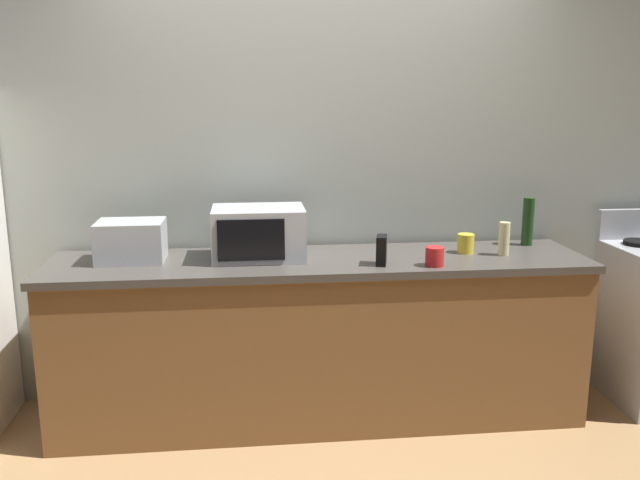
# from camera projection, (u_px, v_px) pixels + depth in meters

# --- Properties ---
(ground_plane) EXTENTS (8.00, 8.00, 0.00)m
(ground_plane) POSITION_uv_depth(u_px,v_px,m) (329.00, 453.00, 3.29)
(ground_plane) COLOR #A87F51
(back_wall) EXTENTS (6.40, 0.10, 2.70)m
(back_wall) POSITION_uv_depth(u_px,v_px,m) (312.00, 165.00, 3.79)
(back_wall) COLOR #9EA399
(back_wall) RESTS_ON ground_plane
(counter_run) EXTENTS (2.84, 0.64, 0.90)m
(counter_run) POSITION_uv_depth(u_px,v_px,m) (320.00, 338.00, 3.58)
(counter_run) COLOR brown
(counter_run) RESTS_ON ground_plane
(microwave) EXTENTS (0.48, 0.35, 0.27)m
(microwave) POSITION_uv_depth(u_px,v_px,m) (258.00, 233.00, 3.47)
(microwave) COLOR #B7BABF
(microwave) RESTS_ON counter_run
(toaster_oven) EXTENTS (0.34, 0.26, 0.21)m
(toaster_oven) POSITION_uv_depth(u_px,v_px,m) (131.00, 241.00, 3.42)
(toaster_oven) COLOR #B7BABF
(toaster_oven) RESTS_ON counter_run
(cordless_phone) EXTENTS (0.08, 0.12, 0.15)m
(cordless_phone) POSITION_uv_depth(u_px,v_px,m) (382.00, 250.00, 3.35)
(cordless_phone) COLOR black
(cordless_phone) RESTS_ON counter_run
(bottle_wine) EXTENTS (0.06, 0.06, 0.27)m
(bottle_wine) POSITION_uv_depth(u_px,v_px,m) (528.00, 221.00, 3.77)
(bottle_wine) COLOR #1E3F19
(bottle_wine) RESTS_ON counter_run
(bottle_hand_soap) EXTENTS (0.06, 0.06, 0.18)m
(bottle_hand_soap) POSITION_uv_depth(u_px,v_px,m) (504.00, 239.00, 3.54)
(bottle_hand_soap) COLOR beige
(bottle_hand_soap) RESTS_ON counter_run
(mug_red) EXTENTS (0.09, 0.09, 0.10)m
(mug_red) POSITION_uv_depth(u_px,v_px,m) (435.00, 256.00, 3.33)
(mug_red) COLOR red
(mug_red) RESTS_ON counter_run
(mug_yellow) EXTENTS (0.09, 0.09, 0.10)m
(mug_yellow) POSITION_uv_depth(u_px,v_px,m) (466.00, 243.00, 3.60)
(mug_yellow) COLOR yellow
(mug_yellow) RESTS_ON counter_run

